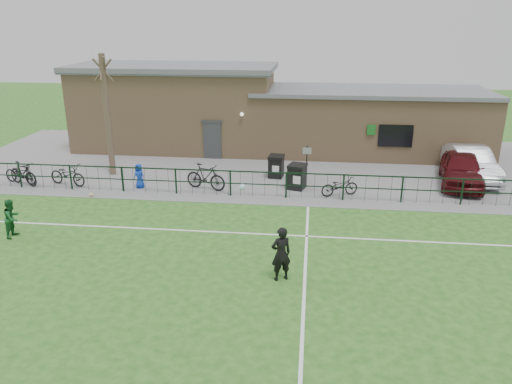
# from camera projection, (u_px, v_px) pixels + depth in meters

# --- Properties ---
(ground) EXTENTS (90.00, 90.00, 0.00)m
(ground) POSITION_uv_depth(u_px,v_px,m) (237.00, 289.00, 14.85)
(ground) COLOR #255719
(ground) RESTS_ON ground
(paving_strip) EXTENTS (34.00, 13.00, 0.02)m
(paving_strip) POSITION_uv_depth(u_px,v_px,m) (274.00, 163.00, 27.48)
(paving_strip) COLOR slate
(paving_strip) RESTS_ON ground
(pitch_line_touch) EXTENTS (28.00, 0.10, 0.01)m
(pitch_line_touch) POSITION_uv_depth(u_px,v_px,m) (263.00, 199.00, 22.15)
(pitch_line_touch) COLOR white
(pitch_line_touch) RESTS_ON ground
(pitch_line_mid) EXTENTS (28.00, 0.10, 0.01)m
(pitch_line_mid) POSITION_uv_depth(u_px,v_px,m) (253.00, 234.00, 18.59)
(pitch_line_mid) COLOR white
(pitch_line_mid) RESTS_ON ground
(pitch_line_perp) EXTENTS (0.10, 16.00, 0.01)m
(pitch_line_perp) POSITION_uv_depth(u_px,v_px,m) (304.00, 293.00, 14.63)
(pitch_line_perp) COLOR white
(pitch_line_perp) RESTS_ON ground
(perimeter_fence) EXTENTS (28.00, 0.10, 1.20)m
(perimeter_fence) POSITION_uv_depth(u_px,v_px,m) (264.00, 184.00, 22.14)
(perimeter_fence) COLOR black
(perimeter_fence) RESTS_ON ground
(bare_tree) EXTENTS (0.30, 0.30, 6.00)m
(bare_tree) POSITION_uv_depth(u_px,v_px,m) (107.00, 116.00, 24.54)
(bare_tree) COLOR #4B3B2D
(bare_tree) RESTS_ON ground
(wheelie_bin_left) EXTENTS (0.77, 0.85, 1.03)m
(wheelie_bin_left) POSITION_uv_depth(u_px,v_px,m) (276.00, 167.00, 24.90)
(wheelie_bin_left) COLOR black
(wheelie_bin_left) RESTS_ON paving_strip
(wheelie_bin_right) EXTENTS (0.91, 0.98, 1.09)m
(wheelie_bin_right) POSITION_uv_depth(u_px,v_px,m) (297.00, 177.00, 23.24)
(wheelie_bin_right) COLOR black
(wheelie_bin_right) RESTS_ON paving_strip
(sign_post) EXTENTS (0.08, 0.08, 2.00)m
(sign_post) POSITION_uv_depth(u_px,v_px,m) (306.00, 166.00, 23.30)
(sign_post) COLOR black
(sign_post) RESTS_ON paving_strip
(car_maroon) EXTENTS (2.66, 4.86, 1.57)m
(car_maroon) POSITION_uv_depth(u_px,v_px,m) (462.00, 169.00, 23.68)
(car_maroon) COLOR #450C10
(car_maroon) RESTS_ON paving_strip
(car_silver) EXTENTS (1.89, 4.86, 1.58)m
(car_silver) POSITION_uv_depth(u_px,v_px,m) (471.00, 163.00, 24.55)
(car_silver) COLOR #AEB0B6
(car_silver) RESTS_ON paving_strip
(bicycle_a) EXTENTS (2.02, 1.18, 1.00)m
(bicycle_a) POSITION_uv_depth(u_px,v_px,m) (20.00, 173.00, 23.96)
(bicycle_a) COLOR black
(bicycle_a) RESTS_ON paving_strip
(bicycle_b) EXTENTS (1.93, 1.22, 1.13)m
(bicycle_b) POSITION_uv_depth(u_px,v_px,m) (23.00, 174.00, 23.73)
(bicycle_b) COLOR black
(bicycle_b) RESTS_ON paving_strip
(bicycle_c) EXTENTS (2.09, 1.18, 1.04)m
(bicycle_c) POSITION_uv_depth(u_px,v_px,m) (67.00, 175.00, 23.71)
(bicycle_c) COLOR black
(bicycle_c) RESTS_ON paving_strip
(bicycle_d) EXTENTS (2.10, 1.18, 1.22)m
(bicycle_d) POSITION_uv_depth(u_px,v_px,m) (206.00, 177.00, 23.09)
(bicycle_d) COLOR black
(bicycle_d) RESTS_ON paving_strip
(bicycle_e) EXTENTS (1.83, 1.20, 0.91)m
(bicycle_e) POSITION_uv_depth(u_px,v_px,m) (339.00, 186.00, 22.33)
(bicycle_e) COLOR black
(bicycle_e) RESTS_ON paving_strip
(spectator_child) EXTENTS (0.66, 0.53, 1.16)m
(spectator_child) POSITION_uv_depth(u_px,v_px,m) (139.00, 176.00, 23.32)
(spectator_child) COLOR #133BB9
(spectator_child) RESTS_ON paving_strip
(goalkeeper_kick) EXTENTS (2.02, 3.03, 2.18)m
(goalkeeper_kick) POSITION_uv_depth(u_px,v_px,m) (280.00, 252.00, 15.14)
(goalkeeper_kick) COLOR black
(goalkeeper_kick) RESTS_ON ground
(outfield_player) EXTENTS (0.59, 0.73, 1.43)m
(outfield_player) POSITION_uv_depth(u_px,v_px,m) (12.00, 218.00, 18.16)
(outfield_player) COLOR #185626
(outfield_player) RESTS_ON ground
(ball_ground) EXTENTS (0.20, 0.20, 0.20)m
(ball_ground) POSITION_uv_depth(u_px,v_px,m) (91.00, 195.00, 22.34)
(ball_ground) COLOR white
(ball_ground) RESTS_ON ground
(clubhouse) EXTENTS (24.25, 5.40, 4.96)m
(clubhouse) POSITION_uv_depth(u_px,v_px,m) (263.00, 113.00, 29.65)
(clubhouse) COLOR tan
(clubhouse) RESTS_ON ground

